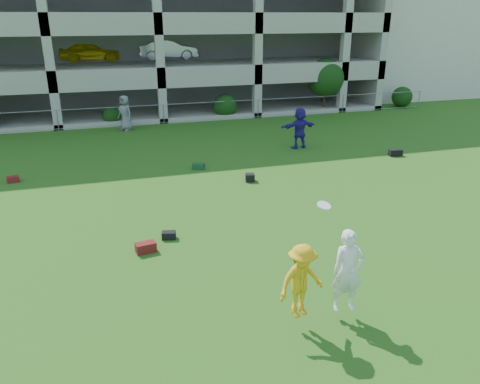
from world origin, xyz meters
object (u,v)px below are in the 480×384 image
object	(u,v)px
stucco_building	(410,29)
crate_d	(250,178)
parking_garage	(142,17)
bystander_d	(300,128)
frisbee_contest	(318,277)
bystander_c	(125,113)

from	to	relation	value
stucco_building	crate_d	xyz separation A→B (m)	(-21.25, -20.42, -4.85)
parking_garage	stucco_building	bearing A→B (deg)	0.75
bystander_d	frisbee_contest	distance (m)	14.16
stucco_building	parking_garage	size ratio (longest dim) A/B	0.53
bystander_d	crate_d	bearing A→B (deg)	39.30
crate_d	parking_garage	xyz separation A→B (m)	(-1.76, 20.12, 5.86)
stucco_building	bystander_d	xyz separation A→B (m)	(-17.41, -16.42, -4.00)
bystander_d	parking_garage	size ratio (longest dim) A/B	0.07
stucco_building	bystander_d	world-z (taller)	stucco_building
frisbee_contest	bystander_c	bearing A→B (deg)	97.53
bystander_c	crate_d	world-z (taller)	bystander_c
crate_d	bystander_c	bearing A→B (deg)	111.47
crate_d	stucco_building	bearing A→B (deg)	43.87
stucco_building	bystander_c	bearing A→B (deg)	-158.26
stucco_building	bystander_c	size ratio (longest dim) A/B	8.09
frisbee_contest	parking_garage	world-z (taller)	parking_garage
bystander_d	frisbee_contest	size ratio (longest dim) A/B	0.76
stucco_building	crate_d	bearing A→B (deg)	-136.13
bystander_d	frisbee_contest	bearing A→B (deg)	60.98
bystander_c	crate_d	size ratio (longest dim) A/B	5.65
stucco_building	frisbee_contest	size ratio (longest dim) A/B	6.11
crate_d	parking_garage	size ratio (longest dim) A/B	0.01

